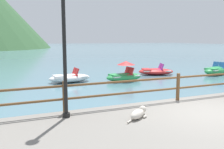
% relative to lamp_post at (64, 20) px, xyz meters
% --- Properties ---
extents(ground_plane, '(200.00, 200.00, 0.00)m').
position_rel_lamp_post_xyz_m(ground_plane, '(4.00, 38.79, -3.00)').
color(ground_plane, slate).
extents(dock_railing, '(23.92, 0.12, 0.95)m').
position_rel_lamp_post_xyz_m(dock_railing, '(4.00, 0.34, -2.02)').
color(dock_railing, brown).
rests_on(dock_railing, promenade_dock).
extents(lamp_post, '(0.28, 0.28, 4.34)m').
position_rel_lamp_post_xyz_m(lamp_post, '(0.00, 0.00, 0.00)').
color(lamp_post, black).
rests_on(lamp_post, promenade_dock).
extents(dog_resting, '(0.92, 0.68, 0.26)m').
position_rel_lamp_post_xyz_m(dog_resting, '(1.80, -0.81, -2.48)').
color(dog_resting, beige).
rests_on(dog_resting, promenade_dock).
extents(pedal_boat_0, '(2.71, 1.79, 0.90)m').
position_rel_lamp_post_xyz_m(pedal_boat_0, '(12.19, 6.49, -2.69)').
color(pedal_boat_0, green).
rests_on(pedal_boat_0, ground).
extents(pedal_boat_1, '(2.43, 1.31, 1.21)m').
position_rel_lamp_post_xyz_m(pedal_boat_1, '(4.96, 6.64, -2.61)').
color(pedal_boat_1, green).
rests_on(pedal_boat_1, ground).
extents(pedal_boat_3, '(2.53, 1.33, 0.83)m').
position_rel_lamp_post_xyz_m(pedal_boat_3, '(1.80, 7.54, -2.74)').
color(pedal_boat_3, white).
rests_on(pedal_boat_3, ground).
extents(pedal_boat_4, '(2.82, 2.15, 0.80)m').
position_rel_lamp_post_xyz_m(pedal_boat_4, '(8.21, 8.19, -2.76)').
color(pedal_boat_4, red).
rests_on(pedal_boat_4, ground).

